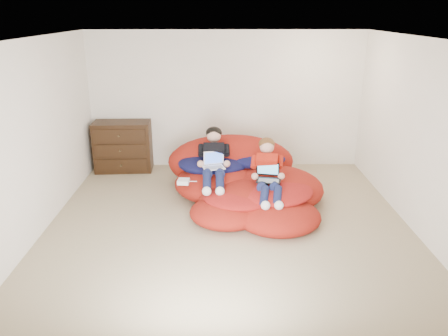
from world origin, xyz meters
TOP-DOWN VIEW (x-y plane):
  - room_shell at (0.00, 0.00)m, footprint 5.10×5.10m
  - dresser at (-1.89, 2.23)m, footprint 1.04×0.59m
  - beanbag_pile at (0.27, 0.86)m, footprint 2.49×2.53m
  - cream_pillow at (-0.26, 1.63)m, footprint 0.40×0.26m
  - older_boy at (-0.21, 0.87)m, footprint 0.34×1.19m
  - younger_boy at (0.58, 0.46)m, footprint 0.38×1.09m
  - laptop_white at (-0.21, 0.77)m, footprint 0.36×0.33m
  - laptop_black at (0.58, 0.41)m, footprint 0.38×0.39m
  - power_adapter at (-0.66, 0.56)m, footprint 0.18×0.18m

SIDE VIEW (x-z plane):
  - room_shell at x=0.00m, z-range -1.17..1.60m
  - beanbag_pile at x=0.27m, z-range -0.20..0.75m
  - power_adapter at x=-0.66m, z-range 0.39..0.45m
  - dresser at x=-1.89m, z-range 0.00..0.92m
  - laptop_black at x=0.58m, z-range 0.45..0.69m
  - cream_pillow at x=-0.26m, z-range 0.49..0.75m
  - laptop_white at x=-0.21m, z-range 0.52..0.75m
  - younger_boy at x=0.58m, z-range 0.27..1.01m
  - older_boy at x=-0.21m, z-range 0.32..1.06m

